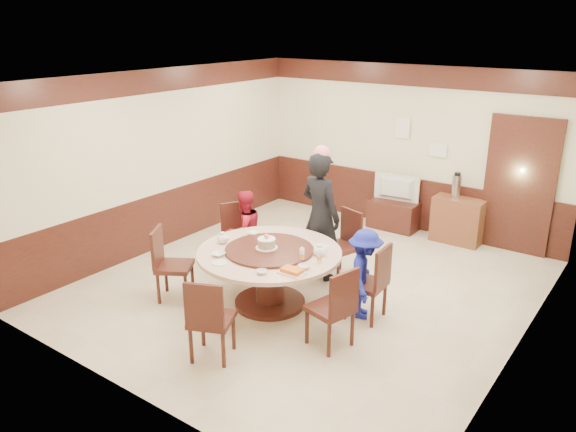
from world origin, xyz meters
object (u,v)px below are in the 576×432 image
Objects in this scene: person_blue at (364,274)px; thermos at (456,187)px; shrimp_platter at (292,271)px; side_cabinet at (458,220)px; tv_stand at (393,215)px; person_red at (245,231)px; television at (395,189)px; banquet_table at (270,267)px; person_standing at (320,216)px; birthday_cake at (267,243)px.

person_blue is 3.11m from thermos.
thermos is (0.48, 3.91, 0.16)m from shrimp_platter.
thermos is (-0.08, 0.00, 0.56)m from side_cabinet.
tv_stand is 2.24× the size of thermos.
person_red is 1.51× the size of side_cabinet.
person_blue is at bearing 102.49° from television.
person_standing is (0.04, 1.11, 0.38)m from banquet_table.
person_standing is 1.12m from birthday_cake.
person_blue reaches higher than shrimp_platter.
shrimp_platter is (1.58, -1.03, 0.18)m from person_red.
person_standing is 2.72m from side_cabinet.
person_red is at bearing -126.59° from side_cabinet.
thermos reaches higher than television.
person_standing is 4.78× the size of thermos.
person_standing is at bearing 111.07° from shrimp_platter.
person_red reaches higher than side_cabinet.
shrimp_platter is 3.92m from television.
person_red is 1.16m from birthday_cake.
person_blue is at bearing 98.00° from person_red.
tv_stand is at bearing -178.37° from thermos.
television is (0.00, 0.00, 0.48)m from tv_stand.
thermos is at bearing 1.63° from tv_stand.
person_blue reaches higher than thermos.
person_red is (-0.96, 0.66, 0.07)m from banquet_table.
banquet_table is 0.76m from shrimp_platter.
person_standing is 2.27× the size of side_cabinet.
banquet_table is 3.51m from television.
person_blue is 3.24m from television.
person_red is 4.02× the size of shrimp_platter.
birthday_cake is at bearing -108.96° from side_cabinet.
banquet_table is 1.60× the size of person_blue.
person_standing is at bearing 128.16° from person_red.
person_red is 3.02m from television.
banquet_table is 1.17m from person_standing.
thermos reaches higher than banquet_table.
person_blue is 3.09m from side_cabinet.
person_red is 2.09m from person_blue.
banquet_table is 1.17m from person_red.
tv_stand is 1.14m from side_cabinet.
person_red is 1.51× the size of television.
person_blue is 3.25m from tv_stand.
banquet_table is 6.06× the size of shrimp_platter.
birthday_cake is 0.35× the size of side_cabinet.
birthday_cake reaches higher than tv_stand.
television is (-0.57, 3.88, -0.05)m from shrimp_platter.
person_blue is (1.11, 0.45, 0.04)m from banquet_table.
person_standing reaches higher than thermos.
thermos is at bearing 82.98° from shrimp_platter.
shrimp_platter is 0.38× the size of side_cabinet.
tv_stand is at bearing 89.25° from banquet_table.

